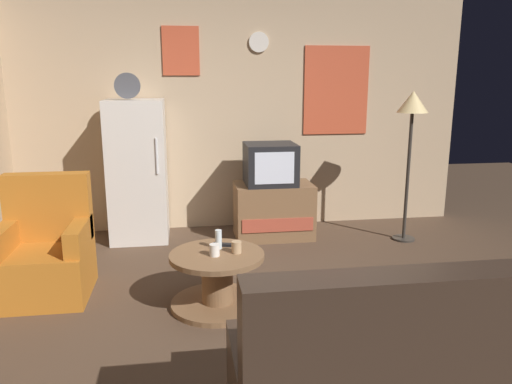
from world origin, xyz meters
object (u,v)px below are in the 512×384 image
tv_stand (274,211)px  wine_glass (218,239)px  crt_tv (270,164)px  fridge (138,170)px  standing_lamp (412,114)px  mug_ceramic_tan (236,247)px  coffee_table (217,280)px  remote_control (222,245)px  mug_ceramic_white (215,250)px  armchair (46,254)px  couch (405,369)px

tv_stand → wine_glass: bearing=-115.1°
crt_tv → fridge: bearing=173.3°
fridge → standing_lamp: bearing=-9.4°
mug_ceramic_tan → coffee_table: bearing=176.7°
remote_control → tv_stand: bearing=82.7°
coffee_table → mug_ceramic_white: mug_ceramic_white is taller
fridge → wine_glass: size_ratio=11.80×
standing_lamp → wine_glass: standing_lamp is taller
fridge → tv_stand: size_ratio=2.11×
standing_lamp → wine_glass: bearing=-149.9°
crt_tv → armchair: size_ratio=0.56×
mug_ceramic_white → couch: bearing=-59.2°
fridge → remote_control: 1.83m
standing_lamp → armchair: 3.72m
couch → tv_stand: bearing=91.8°
mug_ceramic_white → remote_control: (0.07, 0.21, -0.03)m
fridge → tv_stand: bearing=-6.5°
crt_tv → mug_ceramic_tan: crt_tv is taller
mug_ceramic_white → armchair: (-1.33, 0.48, -0.14)m
crt_tv → armchair: bearing=-149.7°
tv_stand → wine_glass: 1.69m
fridge → couch: 3.64m
tv_stand → crt_tv: (-0.04, -0.00, 0.52)m
tv_stand → couch: (0.10, -3.10, 0.02)m
mug_ceramic_white → couch: (0.85, -1.43, -0.16)m
fridge → armchair: (-0.63, -1.36, -0.42)m
crt_tv → mug_ceramic_white: crt_tv is taller
wine_glass → mug_ceramic_white: size_ratio=1.67×
fridge → mug_ceramic_white: size_ratio=19.67×
standing_lamp → armchair: bearing=-165.6°
tv_stand → wine_glass: (-0.71, -1.52, 0.21)m
tv_stand → armchair: size_ratio=0.87×
standing_lamp → mug_ceramic_tan: standing_lamp is taller
mug_ceramic_tan → armchair: size_ratio=0.09×
armchair → coffee_table: bearing=-17.8°
mug_ceramic_white → remote_control: size_ratio=0.60×
crt_tv → coffee_table: (-0.69, -1.63, -0.60)m
crt_tv → remote_control: 1.64m
fridge → wine_glass: fridge is taller
fridge → couch: bearing=-64.6°
remote_control → wine_glass: bearing=-102.9°
standing_lamp → fridge: bearing=170.6°
standing_lamp → couch: bearing=-114.7°
tv_stand → standing_lamp: size_ratio=0.53×
mug_ceramic_white → armchair: 1.42m
mug_ceramic_tan → remote_control: mug_ceramic_tan is taller
mug_ceramic_tan → couch: (0.68, -1.47, -0.16)m
wine_glass → mug_ceramic_tan: wine_glass is taller
remote_control → crt_tv: bearing=84.0°
standing_lamp → armchair: standing_lamp is taller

